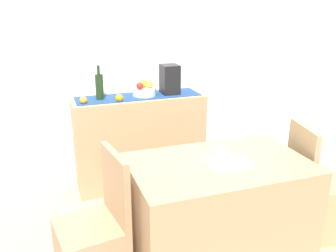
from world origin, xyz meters
TOP-DOWN VIEW (x-y plane):
  - ground_plane at (0.00, 0.00)m, footprint 6.40×6.40m
  - room_wall_rear at (0.00, 1.18)m, footprint 6.40×0.06m
  - sideboard_console at (-0.17, 0.92)m, footprint 1.24×0.42m
  - table_runner at (-0.17, 0.92)m, footprint 1.17×0.32m
  - fruit_bowl at (-0.11, 0.92)m, footprint 0.23×0.23m
  - apple_left at (-0.17, 0.88)m, footprint 0.07×0.07m
  - apple_upper at (-0.11, 0.95)m, footprint 0.07×0.07m
  - apple_center at (-0.07, 0.90)m, footprint 0.07×0.07m
  - wine_bottle at (-0.53, 0.92)m, footprint 0.07×0.07m
  - coffee_maker at (0.14, 0.92)m, footprint 0.16×0.18m
  - orange_loose_end at (-0.69, 0.83)m, footprint 0.07×0.07m
  - orange_loose_near_bowl at (-0.38, 0.80)m, footprint 0.07×0.07m
  - dining_table at (0.04, -0.36)m, footprint 1.18×0.74m
  - open_book at (0.09, -0.41)m, footprint 0.30×0.24m
  - coffee_cup at (0.04, -0.37)m, footprint 0.09×0.09m
  - chair_near_window at (-0.81, -0.36)m, footprint 0.46×0.46m
  - chair_by_corner at (0.90, -0.36)m, footprint 0.47×0.47m

SIDE VIEW (x-z plane):
  - ground_plane at x=0.00m, z-range -0.02..0.00m
  - chair_near_window at x=-0.81m, z-range -0.18..0.72m
  - chair_by_corner at x=0.90m, z-range -0.18..0.72m
  - dining_table at x=0.04m, z-range 0.00..0.74m
  - sideboard_console at x=-0.17m, z-range 0.00..0.90m
  - open_book at x=0.09m, z-range 0.74..0.76m
  - coffee_cup at x=0.04m, z-range 0.74..0.85m
  - table_runner at x=-0.17m, z-range 0.90..0.90m
  - orange_loose_end at x=-0.69m, z-range 0.90..0.96m
  - orange_loose_near_bowl at x=-0.38m, z-range 0.90..0.96m
  - fruit_bowl at x=-0.11m, z-range 0.90..0.97m
  - apple_left at x=-0.17m, z-range 0.97..1.04m
  - apple_center at x=-0.07m, z-range 0.97..1.04m
  - apple_upper at x=-0.11m, z-range 0.97..1.05m
  - wine_bottle at x=-0.53m, z-range 0.86..1.18m
  - coffee_maker at x=0.14m, z-range 0.90..1.18m
  - room_wall_rear at x=0.00m, z-range 0.00..2.70m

